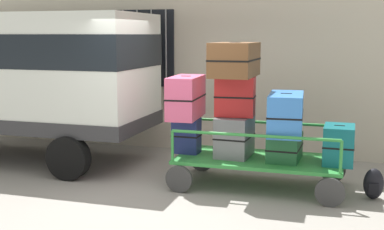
# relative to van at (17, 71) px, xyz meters

# --- Properties ---
(ground_plane) EXTENTS (40.00, 40.00, 0.00)m
(ground_plane) POSITION_rel_van_xyz_m (3.28, -0.90, -1.62)
(ground_plane) COLOR gray
(building_wall) EXTENTS (12.00, 0.38, 5.00)m
(building_wall) POSITION_rel_van_xyz_m (3.28, 1.76, 0.88)
(building_wall) COLOR #BCB29E
(building_wall) RESTS_ON ground
(van) EXTENTS (4.87, 2.00, 2.62)m
(van) POSITION_rel_van_xyz_m (0.00, 0.00, 0.00)
(van) COLOR silver
(van) RESTS_ON ground
(luggage_cart) EXTENTS (2.51, 1.27, 0.45)m
(luggage_cart) POSITION_rel_van_xyz_m (4.48, -0.43, -1.25)
(luggage_cart) COLOR #2D8438
(luggage_cart) RESTS_ON ground
(cart_railing) EXTENTS (2.40, 1.14, 0.47)m
(cart_railing) POSITION_rel_van_xyz_m (4.48, -0.43, -0.79)
(cart_railing) COLOR #2D8438
(cart_railing) RESTS_ON luggage_cart
(suitcase_left_bottom) EXTENTS (0.43, 0.29, 0.56)m
(suitcase_left_bottom) POSITION_rel_van_xyz_m (3.34, -0.43, -0.90)
(suitcase_left_bottom) COLOR navy
(suitcase_left_bottom) RESTS_ON luggage_cart
(suitcase_left_middle) EXTENTS (0.48, 0.95, 0.64)m
(suitcase_left_middle) POSITION_rel_van_xyz_m (3.34, -0.45, -0.30)
(suitcase_left_middle) COLOR #CC4C72
(suitcase_left_middle) RESTS_ON suitcase_left_bottom
(suitcase_midleft_bottom) EXTENTS (0.52, 0.69, 0.61)m
(suitcase_midleft_bottom) POSITION_rel_van_xyz_m (4.10, -0.42, -0.87)
(suitcase_midleft_bottom) COLOR slate
(suitcase_midleft_bottom) RESTS_ON luggage_cart
(suitcase_midleft_middle) EXTENTS (0.61, 0.38, 0.60)m
(suitcase_midleft_middle) POSITION_rel_van_xyz_m (4.10, -0.41, -0.26)
(suitcase_midleft_middle) COLOR #B21E1E
(suitcase_midleft_middle) RESTS_ON suitcase_midleft_bottom
(suitcase_midleft_top) EXTENTS (0.60, 1.03, 0.50)m
(suitcase_midleft_top) POSITION_rel_van_xyz_m (4.10, -0.47, 0.29)
(suitcase_midleft_top) COLOR brown
(suitcase_midleft_top) RESTS_ON suitcase_midleft_middle
(suitcase_center_bottom) EXTENTS (0.48, 0.71, 0.39)m
(suitcase_center_bottom) POSITION_rel_van_xyz_m (4.86, -0.43, -0.98)
(suitcase_center_bottom) COLOR #194C28
(suitcase_center_bottom) RESTS_ON luggage_cart
(suitcase_center_middle) EXTENTS (0.56, 1.03, 0.60)m
(suitcase_center_middle) POSITION_rel_van_xyz_m (4.86, -0.43, -0.49)
(suitcase_center_middle) COLOR #3372C6
(suitcase_center_middle) RESTS_ON suitcase_center_bottom
(suitcase_midright_bottom) EXTENTS (0.43, 0.60, 0.56)m
(suitcase_midright_bottom) POSITION_rel_van_xyz_m (5.62, -0.42, -0.90)
(suitcase_midright_bottom) COLOR #0F5960
(suitcase_midright_bottom) RESTS_ON luggage_cart
(backpack) EXTENTS (0.27, 0.22, 0.44)m
(backpack) POSITION_rel_van_xyz_m (6.10, -0.54, -1.40)
(backpack) COLOR black
(backpack) RESTS_ON ground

